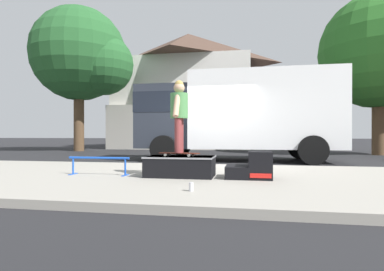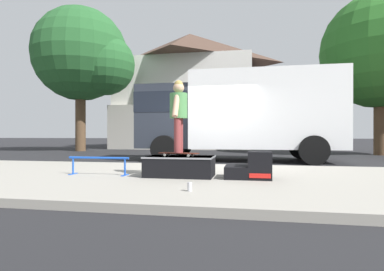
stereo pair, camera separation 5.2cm
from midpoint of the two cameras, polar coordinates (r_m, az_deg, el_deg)
name	(u,v)px [view 1 (the left image)]	position (r m, az deg, el deg)	size (l,w,h in m)	color
ground_plane	(212,167)	(9.00, 3.59, -5.72)	(140.00, 140.00, 0.00)	black
sidewalk_slab	(195,179)	(6.04, 0.30, -8.04)	(50.00, 5.00, 0.12)	gray
skate_box	(180,166)	(5.99, -2.39, -5.54)	(1.30, 0.76, 0.39)	black
kicker_ramp	(253,167)	(5.84, 10.85, -5.70)	(0.83, 0.68, 0.49)	black
grind_rail	(99,162)	(6.46, -16.98, -4.62)	(1.27, 0.28, 0.36)	blue
skateboard	(179,153)	(5.92, -2.64, -3.30)	(0.81, 0.38, 0.07)	#4C1E14
skater_kid	(179,110)	(5.93, -2.64, 4.68)	(0.34, 0.71, 1.38)	brown
soda_can	(191,187)	(4.44, -0.51, -9.40)	(0.07, 0.07, 0.13)	silver
box_truck	(236,113)	(11.13, 7.93, 4.17)	(6.91, 2.63, 3.05)	white
street_tree_main	(84,57)	(18.88, -19.32, 13.51)	(5.72, 5.20, 8.05)	brown
house_behind	(188,90)	(23.11, -0.80, 8.41)	(9.54, 8.23, 8.40)	silver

